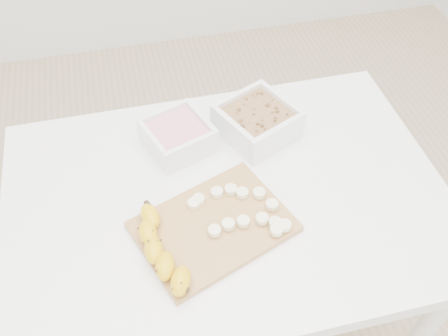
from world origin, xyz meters
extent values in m
plane|color=#C6AD89|center=(0.00, 0.00, 0.00)|extent=(3.50, 3.50, 0.00)
cube|color=white|center=(0.00, 0.00, 0.73)|extent=(1.00, 0.70, 0.04)
cylinder|color=white|center=(-0.44, 0.29, 0.35)|extent=(0.05, 0.05, 0.71)
cylinder|color=white|center=(0.44, 0.29, 0.35)|extent=(0.05, 0.05, 0.71)
cube|color=white|center=(-0.08, 0.18, 0.78)|extent=(0.19, 0.19, 0.07)
cube|color=pink|center=(-0.08, 0.18, 0.79)|extent=(0.16, 0.16, 0.04)
cube|color=white|center=(0.12, 0.18, 0.79)|extent=(0.22, 0.22, 0.08)
cube|color=brown|center=(0.12, 0.18, 0.79)|extent=(0.19, 0.19, 0.04)
cube|color=#AA7E45|center=(-0.05, -0.08, 0.76)|extent=(0.37, 0.32, 0.01)
cylinder|color=#F7EEBE|center=(-0.08, -0.02, 0.77)|extent=(0.03, 0.03, 0.01)
cylinder|color=#F7EEBE|center=(-0.07, -0.01, 0.77)|extent=(0.03, 0.03, 0.01)
cylinder|color=#F7EEBE|center=(-0.02, 0.00, 0.77)|extent=(0.03, 0.03, 0.01)
cylinder|color=#F7EEBE|center=(0.01, 0.00, 0.77)|extent=(0.03, 0.03, 0.01)
cylinder|color=#F7EEBE|center=(0.03, -0.02, 0.77)|extent=(0.03, 0.03, 0.01)
cylinder|color=#F7EEBE|center=(0.07, -0.03, 0.77)|extent=(0.03, 0.03, 0.01)
cylinder|color=#F7EEBE|center=(0.08, -0.07, 0.77)|extent=(0.03, 0.03, 0.01)
cylinder|color=#F7EEBE|center=(-0.05, -0.10, 0.77)|extent=(0.03, 0.03, 0.01)
cylinder|color=#F7EEBE|center=(-0.02, -0.10, 0.77)|extent=(0.03, 0.03, 0.01)
cylinder|color=#F7EEBE|center=(0.01, -0.10, 0.77)|extent=(0.03, 0.03, 0.01)
cylinder|color=#F7EEBE|center=(0.05, -0.10, 0.78)|extent=(0.03, 0.03, 0.01)
cylinder|color=#F7EEBE|center=(0.08, -0.12, 0.78)|extent=(0.03, 0.03, 0.01)
cylinder|color=#F7EEBE|center=(0.09, -0.13, 0.78)|extent=(0.03, 0.03, 0.01)
cylinder|color=#F7EEBE|center=(0.07, -0.13, 0.78)|extent=(0.03, 0.03, 0.01)
camera|label=1|loc=(-0.17, -0.68, 1.63)|focal=40.00mm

